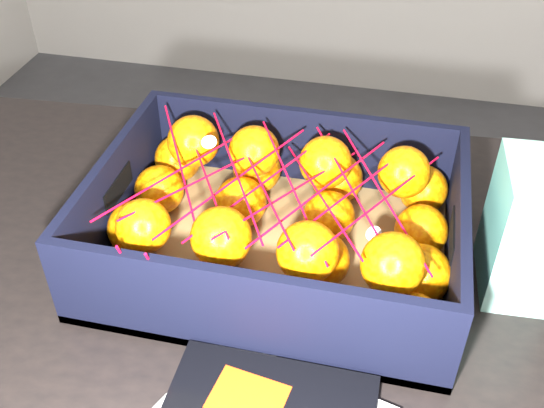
# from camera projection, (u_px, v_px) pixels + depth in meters

# --- Properties ---
(table) EXTENTS (1.25, 0.88, 0.75)m
(table) POSITION_uv_depth(u_px,v_px,m) (287.00, 346.00, 0.84)
(table) COLOR black
(table) RESTS_ON ground
(produce_crate) EXTENTS (0.45, 0.33, 0.13)m
(produce_crate) POSITION_uv_depth(u_px,v_px,m) (277.00, 234.00, 0.81)
(produce_crate) COLOR olive
(produce_crate) RESTS_ON table
(clementine_heap) EXTENTS (0.43, 0.32, 0.12)m
(clementine_heap) POSITION_uv_depth(u_px,v_px,m) (281.00, 219.00, 0.80)
(clementine_heap) COLOR orange
(clementine_heap) RESTS_ON produce_crate
(mesh_net) EXTENTS (0.37, 0.29, 0.09)m
(mesh_net) POSITION_uv_depth(u_px,v_px,m) (271.00, 188.00, 0.76)
(mesh_net) COLOR red
(mesh_net) RESTS_ON clementine_heap
(retail_carton) EXTENTS (0.08, 0.12, 0.17)m
(retail_carton) POSITION_uv_depth(u_px,v_px,m) (525.00, 229.00, 0.75)
(retail_carton) COLOR white
(retail_carton) RESTS_ON table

